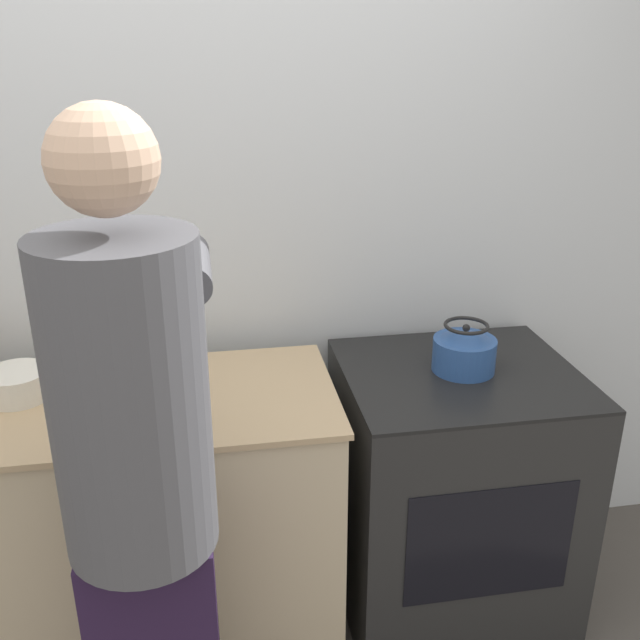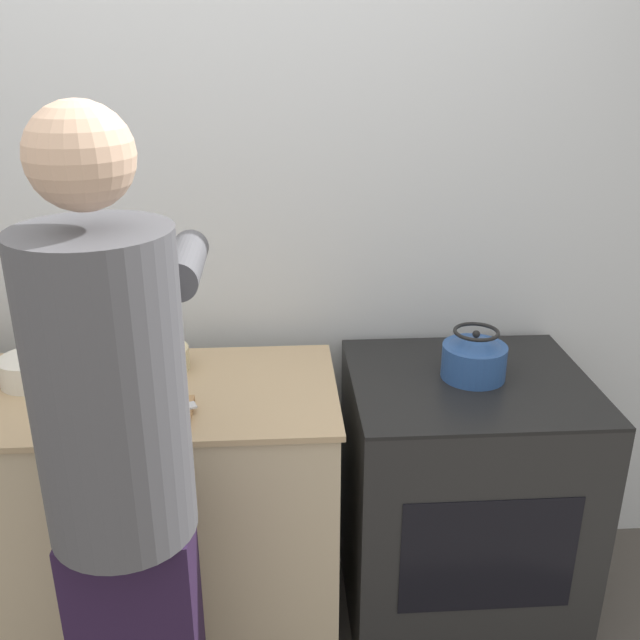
{
  "view_description": "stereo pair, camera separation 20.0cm",
  "coord_description": "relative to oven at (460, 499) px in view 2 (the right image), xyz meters",
  "views": [
    {
      "loc": [
        -0.02,
        -1.62,
        1.92
      ],
      "look_at": [
        0.3,
        0.2,
        1.18
      ],
      "focal_mm": 40.0,
      "sensor_mm": 36.0,
      "label": 1
    },
    {
      "loc": [
        0.18,
        -1.65,
        1.92
      ],
      "look_at": [
        0.3,
        0.2,
        1.18
      ],
      "focal_mm": 40.0,
      "sensor_mm": 36.0,
      "label": 2
    }
  ],
  "objects": [
    {
      "name": "knife",
      "position": [
        -0.97,
        -0.22,
        0.49
      ],
      "size": [
        0.25,
        0.12,
        0.01
      ],
      "rotation": [
        0.0,
        0.0,
        0.36
      ],
      "color": "silver",
      "rests_on": "cutting_board"
    },
    {
      "name": "kettle",
      "position": [
        0.01,
        0.01,
        0.52
      ],
      "size": [
        0.2,
        0.2,
        0.16
      ],
      "color": "#284C8C",
      "rests_on": "oven"
    },
    {
      "name": "person",
      "position": [
        -0.97,
        -0.58,
        0.53
      ],
      "size": [
        0.38,
        0.61,
        1.82
      ],
      "color": "#241531",
      "rests_on": "ground_plane"
    },
    {
      "name": "wall_back",
      "position": [
        -0.79,
        0.4,
        0.84
      ],
      "size": [
        8.0,
        0.05,
        2.6
      ],
      "color": "silver",
      "rests_on": "ground_plane"
    },
    {
      "name": "bowl_mixing",
      "position": [
        -0.97,
        0.11,
        0.51
      ],
      "size": [
        0.16,
        0.16,
        0.07
      ],
      "color": "#C6B789",
      "rests_on": "counter"
    },
    {
      "name": "counter",
      "position": [
        -1.2,
        -0.04,
        0.01
      ],
      "size": [
        1.53,
        0.61,
        0.93
      ],
      "color": "#C6B28E",
      "rests_on": "ground_plane"
    },
    {
      "name": "bowl_prep",
      "position": [
        -1.36,
        0.04,
        0.51
      ],
      "size": [
        0.19,
        0.19,
        0.08
      ],
      "color": "silver",
      "rests_on": "counter"
    },
    {
      "name": "oven",
      "position": [
        0.0,
        0.0,
        0.0
      ],
      "size": [
        0.75,
        0.66,
        0.91
      ],
      "color": "black",
      "rests_on": "ground_plane"
    },
    {
      "name": "cutting_board",
      "position": [
        -1.0,
        -0.2,
        0.48
      ],
      "size": [
        0.29,
        0.18,
        0.02
      ],
      "color": "#A87A4C",
      "rests_on": "counter"
    }
  ]
}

